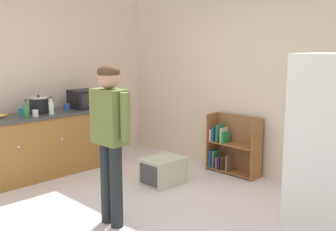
{
  "coord_description": "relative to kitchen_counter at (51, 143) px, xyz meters",
  "views": [
    {
      "loc": [
        2.98,
        -2.51,
        1.85
      ],
      "look_at": [
        -0.01,
        0.49,
        1.1
      ],
      "focal_mm": 42.49,
      "sensor_mm": 36.0,
      "label": 1
    }
  ],
  "objects": [
    {
      "name": "left_side_wall",
      "position": [
        -0.43,
        0.53,
        0.9
      ],
      "size": [
        0.06,
        2.99,
        2.7
      ],
      "primitive_type": "cube",
      "color": "beige",
      "rests_on": "ground"
    },
    {
      "name": "refrigerator",
      "position": [
        3.77,
        0.83,
        0.44
      ],
      "size": [
        0.73,
        0.68,
        1.78
      ],
      "color": "white",
      "rests_on": "ground"
    },
    {
      "name": "white_cup",
      "position": [
        0.2,
        -0.32,
        0.5
      ],
      "size": [
        0.08,
        0.08,
        0.09
      ],
      "primitive_type": "cylinder",
      "color": "white",
      "rests_on": "kitchen_counter"
    },
    {
      "name": "pet_carrier",
      "position": [
        1.5,
        0.82,
        -0.27
      ],
      "size": [
        0.42,
        0.55,
        0.36
      ],
      "color": "beige",
      "rests_on": "ground"
    },
    {
      "name": "green_cup",
      "position": [
        -0.17,
        0.07,
        0.5
      ],
      "size": [
        0.08,
        0.08,
        0.09
      ],
      "primitive_type": "cylinder",
      "color": "green",
      "rests_on": "kitchen_counter"
    },
    {
      "name": "green_glass_bottle",
      "position": [
        0.21,
        -0.44,
        0.55
      ],
      "size": [
        0.07,
        0.07,
        0.25
      ],
      "color": "#33753D",
      "rests_on": "kitchen_counter"
    },
    {
      "name": "standing_person",
      "position": [
        2.01,
        -0.42,
        0.56
      ],
      "size": [
        0.57,
        0.23,
        1.66
      ],
      "color": "#23292C",
      "rests_on": "ground"
    },
    {
      "name": "clear_bottle",
      "position": [
        0.21,
        -0.08,
        0.55
      ],
      "size": [
        0.07,
        0.07,
        0.25
      ],
      "color": "silver",
      "rests_on": "kitchen_counter"
    },
    {
      "name": "banana_bunch",
      "position": [
        -0.06,
        -0.64,
        0.48
      ],
      "size": [
        0.15,
        0.16,
        0.04
      ],
      "color": "yellow",
      "rests_on": "kitchen_counter"
    },
    {
      "name": "blue_cup",
      "position": [
        0.02,
        0.27,
        0.5
      ],
      "size": [
        0.08,
        0.08,
        0.09
      ],
      "primitive_type": "cylinder",
      "color": "blue",
      "rests_on": "kitchen_counter"
    },
    {
      "name": "teal_cup",
      "position": [
        -0.06,
        -0.38,
        0.5
      ],
      "size": [
        0.08,
        0.08,
        0.09
      ],
      "primitive_type": "cylinder",
      "color": "teal",
      "rests_on": "kitchen_counter"
    },
    {
      "name": "crock_pot",
      "position": [
        -0.03,
        -0.14,
        0.57
      ],
      "size": [
        0.26,
        0.26,
        0.26
      ],
      "color": "black",
      "rests_on": "kitchen_counter"
    },
    {
      "name": "kitchen_counter",
      "position": [
        0.0,
        0.0,
        0.0
      ],
      "size": [
        0.65,
        1.93,
        0.9
      ],
      "color": "#9E6A32",
      "rests_on": "ground"
    },
    {
      "name": "ground_plane",
      "position": [
        2.2,
        -0.27,
        -0.45
      ],
      "size": [
        12.0,
        12.0,
        0.0
      ],
      "primitive_type": "plane",
      "color": "silver",
      "rests_on": "ground"
    },
    {
      "name": "microwave",
      "position": [
        0.01,
        0.63,
        0.59
      ],
      "size": [
        0.37,
        0.48,
        0.28
      ],
      "color": "black",
      "rests_on": "kitchen_counter"
    },
    {
      "name": "bookshelf",
      "position": [
        1.86,
        1.87,
        -0.09
      ],
      "size": [
        0.8,
        0.28,
        0.85
      ],
      "color": "#965E31",
      "rests_on": "ground"
    },
    {
      "name": "back_wall",
      "position": [
        2.2,
        2.06,
        0.9
      ],
      "size": [
        5.2,
        0.06,
        2.7
      ],
      "primitive_type": "cube",
      "color": "beige",
      "rests_on": "ground"
    }
  ]
}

